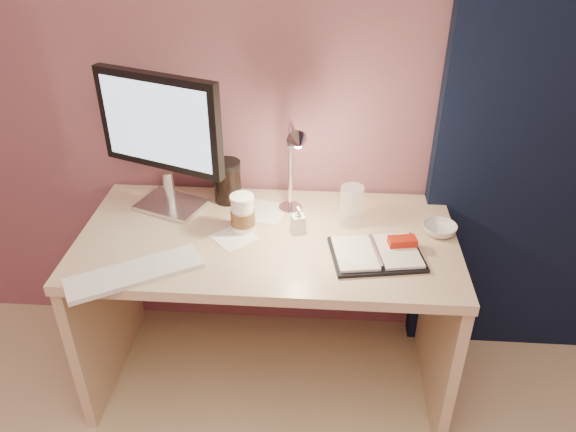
# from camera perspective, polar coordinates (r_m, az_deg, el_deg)

# --- Properties ---
(room) EXTENTS (3.50, 3.50, 3.50)m
(room) POSITION_cam_1_polar(r_m,az_deg,el_deg) (2.29, 23.36, 10.05)
(room) COLOR #C6B28E
(room) RESTS_ON ground
(desk) EXTENTS (1.40, 0.70, 0.73)m
(desk) POSITION_cam_1_polar(r_m,az_deg,el_deg) (2.28, -1.80, -5.69)
(desk) COLOR beige
(desk) RESTS_ON ground
(monitor) EXTENTS (0.50, 0.26, 0.55)m
(monitor) POSITION_cam_1_polar(r_m,az_deg,el_deg) (2.16, -12.69, 8.42)
(monitor) COLOR silver
(monitor) RESTS_ON desk
(keyboard) EXTENTS (0.45, 0.34, 0.02)m
(keyboard) POSITION_cam_1_polar(r_m,az_deg,el_deg) (1.95, -15.33, -5.63)
(keyboard) COLOR white
(keyboard) RESTS_ON desk
(planner) EXTENTS (0.35, 0.28, 0.05)m
(planner) POSITION_cam_1_polar(r_m,az_deg,el_deg) (2.00, 9.19, -3.67)
(planner) COLOR black
(planner) RESTS_ON desk
(paper_b) EXTENTS (0.20, 0.20, 0.00)m
(paper_b) POSITION_cam_1_polar(r_m,az_deg,el_deg) (2.23, -2.47, 0.45)
(paper_b) COLOR white
(paper_b) RESTS_ON desk
(paper_c) EXTENTS (0.19, 0.19, 0.00)m
(paper_c) POSITION_cam_1_polar(r_m,az_deg,el_deg) (2.08, -5.51, -2.21)
(paper_c) COLOR white
(paper_c) RESTS_ON desk
(coffee_cup) EXTENTS (0.09, 0.09, 0.15)m
(coffee_cup) POSITION_cam_1_polar(r_m,az_deg,el_deg) (2.08, -4.63, 0.17)
(coffee_cup) COLOR white
(coffee_cup) RESTS_ON desk
(clear_cup) EXTENTS (0.09, 0.09, 0.16)m
(clear_cup) POSITION_cam_1_polar(r_m,az_deg,el_deg) (2.13, 6.46, 1.06)
(clear_cup) COLOR white
(clear_cup) RESTS_ON desk
(bowl) EXTENTS (0.17, 0.17, 0.04)m
(bowl) POSITION_cam_1_polar(r_m,az_deg,el_deg) (2.16, 15.15, -1.32)
(bowl) COLOR silver
(bowl) RESTS_ON desk
(lotion_bottle) EXTENTS (0.06, 0.06, 0.11)m
(lotion_bottle) POSITION_cam_1_polar(r_m,az_deg,el_deg) (2.08, 1.06, -0.39)
(lotion_bottle) COLOR white
(lotion_bottle) RESTS_ON desk
(dark_jar) EXTENTS (0.11, 0.11, 0.16)m
(dark_jar) POSITION_cam_1_polar(r_m,az_deg,el_deg) (2.28, -6.18, 3.31)
(dark_jar) COLOR black
(dark_jar) RESTS_ON desk
(desk_lamp) EXTENTS (0.13, 0.25, 0.40)m
(desk_lamp) POSITION_cam_1_polar(r_m,az_deg,el_deg) (2.03, -0.56, 5.23)
(desk_lamp) COLOR silver
(desk_lamp) RESTS_ON desk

